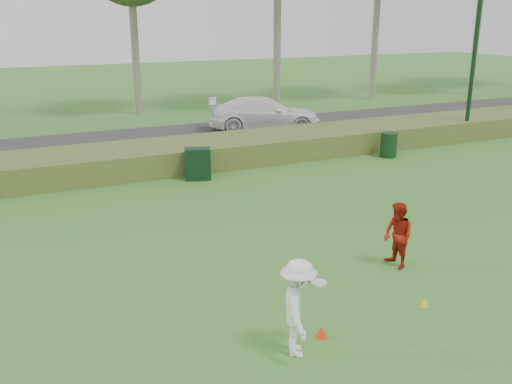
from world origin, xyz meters
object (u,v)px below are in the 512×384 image
cone_orange (321,332)px  car_right (264,114)px  cone_yellow (425,302)px  player_red (398,236)px  player_white (298,308)px  trash_bin (389,145)px  utility_cabinet (198,164)px  lamp_post (479,14)px

cone_orange → car_right: size_ratio=0.04×
cone_yellow → car_right: 18.20m
player_red → car_right: 16.29m
player_white → car_right: 19.57m
player_white → trash_bin: bearing=-20.6°
player_red → cone_yellow: bearing=-19.9°
cone_yellow → cone_orange: bearing=-177.5°
player_red → cone_orange: 3.73m
player_white → cone_orange: (0.63, 0.24, -0.75)m
cone_orange → utility_cabinet: utility_cabinet is taller
utility_cabinet → lamp_post: bearing=22.5°
player_white → utility_cabinet: player_white is taller
player_white → car_right: bearing=-1.4°
player_white → player_red: player_white is taller
player_red → utility_cabinet: size_ratio=1.38×
cone_yellow → car_right: (4.89, 17.51, 0.76)m
player_red → trash_bin: bearing=144.3°
trash_bin → player_red: bearing=-126.5°
cone_orange → trash_bin: (9.60, 10.58, 0.39)m
trash_bin → cone_yellow: bearing=-124.2°
lamp_post → trash_bin: 7.44m
cone_yellow → trash_bin: (7.12, 10.48, 0.41)m
cone_yellow → trash_bin: bearing=55.8°
cone_orange → trash_bin: size_ratio=0.23×
utility_cabinet → car_right: 9.08m
cone_yellow → utility_cabinet: utility_cabinet is taller
utility_cabinet → cone_orange: bearing=-79.3°
lamp_post → cone_yellow: size_ratio=42.44×
player_red → utility_cabinet: (-1.72, 8.87, -0.21)m
car_right → cone_orange: bearing=178.4°
cone_orange → utility_cabinet: bearing=82.4°
player_white → cone_yellow: player_white is taller
cone_yellow → lamp_post: bearing=43.1°
cone_orange → trash_bin: trash_bin is taller
utility_cabinet → car_right: size_ratio=0.20×
lamp_post → trash_bin: lamp_post is taller
lamp_post → trash_bin: (-5.31, -1.16, -5.09)m
cone_orange → cone_yellow: size_ratio=1.22×
player_red → player_white: bearing=-59.9°
cone_orange → player_white: bearing=-159.4°
cone_orange → cone_yellow: bearing=2.5°
player_red → utility_cabinet: 9.04m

